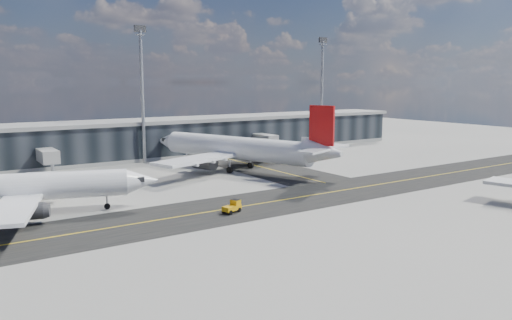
{
  "coord_description": "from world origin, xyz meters",
  "views": [
    {
      "loc": [
        -38.9,
        -53.65,
        17.22
      ],
      "look_at": [
        4.56,
        11.51,
        5.0
      ],
      "focal_mm": 35.0,
      "sensor_mm": 36.0,
      "label": 1
    }
  ],
  "objects_px": {
    "airliner_redtail": "(239,148)",
    "service_van": "(254,153)",
    "airliner_af": "(13,188)",
    "baggage_tug": "(233,206)"
  },
  "relations": [
    {
      "from": "airliner_af",
      "to": "airliner_redtail",
      "type": "bearing_deg",
      "value": 124.12
    },
    {
      "from": "airliner_af",
      "to": "baggage_tug",
      "type": "bearing_deg",
      "value": 77.09
    },
    {
      "from": "airliner_redtail",
      "to": "service_van",
      "type": "xyz_separation_m",
      "value": [
        13.57,
        15.11,
        -3.69
      ]
    },
    {
      "from": "airliner_redtail",
      "to": "baggage_tug",
      "type": "height_order",
      "value": "airliner_redtail"
    },
    {
      "from": "airliner_redtail",
      "to": "service_van",
      "type": "relative_size",
      "value": 8.6
    },
    {
      "from": "airliner_redtail",
      "to": "service_van",
      "type": "bearing_deg",
      "value": 27.78
    },
    {
      "from": "airliner_af",
      "to": "baggage_tug",
      "type": "distance_m",
      "value": 28.7
    },
    {
      "from": "airliner_af",
      "to": "airliner_redtail",
      "type": "relative_size",
      "value": 0.83
    },
    {
      "from": "airliner_redtail",
      "to": "service_van",
      "type": "distance_m",
      "value": 20.64
    },
    {
      "from": "airliner_redtail",
      "to": "service_van",
      "type": "height_order",
      "value": "airliner_redtail"
    }
  ]
}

